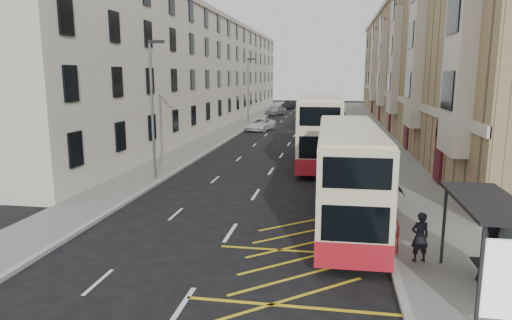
% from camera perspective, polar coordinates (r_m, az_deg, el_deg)
% --- Properties ---
extents(ground, '(200.00, 200.00, 0.00)m').
position_cam_1_polar(ground, '(14.94, -6.73, -14.10)').
color(ground, black).
rests_on(ground, ground).
extents(pavement_right, '(4.00, 120.00, 0.15)m').
position_cam_1_polar(pavement_right, '(43.63, 14.91, 2.15)').
color(pavement_right, slate).
rests_on(pavement_right, ground).
extents(pavement_left, '(3.00, 120.00, 0.15)m').
position_cam_1_polar(pavement_left, '(44.92, -5.20, 2.70)').
color(pavement_left, slate).
rests_on(pavement_left, ground).
extents(kerb_right, '(0.25, 120.00, 0.15)m').
position_cam_1_polar(kerb_right, '(43.49, 12.29, 2.24)').
color(kerb_right, '#9C9C96').
rests_on(kerb_right, ground).
extents(kerb_left, '(0.25, 120.00, 0.15)m').
position_cam_1_polar(kerb_left, '(44.56, -3.33, 2.66)').
color(kerb_left, '#9C9C96').
rests_on(kerb_left, ground).
extents(road_markings, '(10.00, 110.00, 0.01)m').
position_cam_1_polar(road_markings, '(58.46, 5.76, 4.46)').
color(road_markings, silver).
rests_on(road_markings, ground).
extents(terrace_right, '(10.75, 79.00, 15.25)m').
position_cam_1_polar(terrace_right, '(59.41, 20.68, 11.20)').
color(terrace_right, '#9D845B').
rests_on(terrace_right, ground).
extents(terrace_left, '(9.18, 79.00, 13.25)m').
position_cam_1_polar(terrace_left, '(61.02, -7.01, 10.81)').
color(terrace_left, beige).
rests_on(terrace_left, ground).
extents(bus_shelter, '(1.65, 4.25, 2.70)m').
position_cam_1_polar(bus_shelter, '(13.97, 27.83, -7.69)').
color(bus_shelter, black).
rests_on(bus_shelter, pavement_right).
extents(guard_railing, '(0.06, 6.56, 1.01)m').
position_cam_1_polar(guard_railing, '(19.64, 16.12, -5.69)').
color(guard_railing, '#AE1913').
rests_on(guard_railing, pavement_right).
extents(street_lamp_near, '(0.93, 0.18, 8.00)m').
position_cam_1_polar(street_lamp_near, '(27.08, -12.78, 6.98)').
color(street_lamp_near, slate).
rests_on(street_lamp_near, pavement_left).
extents(street_lamp_far, '(0.93, 0.18, 8.00)m').
position_cam_1_polar(street_lamp_far, '(55.97, -0.95, 8.99)').
color(street_lamp_far, slate).
rests_on(street_lamp_far, pavement_left).
extents(double_decker_front, '(2.57, 10.52, 4.18)m').
position_cam_1_polar(double_decker_front, '(19.12, 11.39, -1.99)').
color(double_decker_front, beige).
rests_on(double_decker_front, ground).
extents(double_decker_rear, '(3.10, 12.11, 4.80)m').
position_cam_1_polar(double_decker_rear, '(32.52, 7.96, 3.84)').
color(double_decker_rear, beige).
rests_on(double_decker_rear, ground).
extents(pedestrian_near, '(0.71, 0.57, 1.69)m').
position_cam_1_polar(pedestrian_near, '(16.08, 19.81, -9.04)').
color(pedestrian_near, black).
rests_on(pedestrian_near, pavement_right).
extents(pedestrian_mid, '(0.96, 0.80, 1.78)m').
position_cam_1_polar(pedestrian_mid, '(15.38, 27.51, -10.36)').
color(pedestrian_mid, black).
rests_on(pedestrian_mid, pavement_right).
extents(pedestrian_far, '(1.06, 0.52, 1.74)m').
position_cam_1_polar(pedestrian_far, '(20.88, 16.72, -4.29)').
color(pedestrian_far, black).
rests_on(pedestrian_far, pavement_right).
extents(white_van, '(3.33, 5.25, 1.35)m').
position_cam_1_polar(white_van, '(51.78, 0.55, 4.46)').
color(white_van, silver).
rests_on(white_van, ground).
extents(car_silver, '(3.26, 5.02, 1.59)m').
position_cam_1_polar(car_silver, '(71.47, 2.46, 6.25)').
color(car_silver, '#A7AAAE').
rests_on(car_silver, ground).
extents(car_dark, '(3.11, 5.02, 1.56)m').
position_cam_1_polar(car_dark, '(85.06, 4.32, 6.92)').
color(car_dark, black).
rests_on(car_dark, ground).
extents(car_red, '(2.56, 5.23, 1.47)m').
position_cam_1_polar(car_red, '(75.59, 8.70, 6.33)').
color(car_red, '#A91C1C').
rests_on(car_red, ground).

